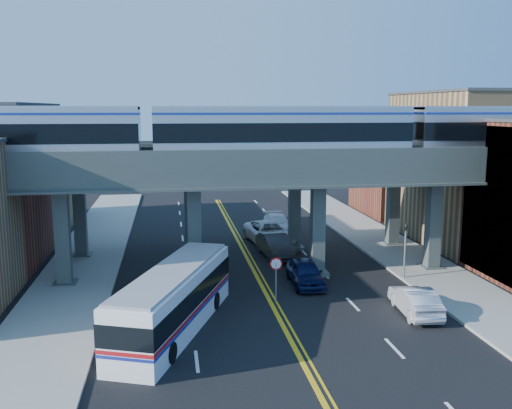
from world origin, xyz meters
TOP-DOWN VIEW (x-y plane):
  - ground at (0.00, 0.00)m, footprint 120.00×120.00m
  - sidewalk_west at (-11.50, 10.00)m, footprint 5.00×70.00m
  - sidewalk_east at (11.50, 10.00)m, footprint 5.00×70.00m
  - building_west_c at (-18.50, 29.00)m, footprint 8.00×10.00m
  - building_east_b at (18.50, 16.00)m, footprint 8.00×14.00m
  - building_east_c at (18.50, 29.00)m, footprint 8.00×10.00m
  - mural_panel at (14.55, 4.00)m, footprint 0.10×9.50m
  - elevated_viaduct_near at (0.00, 8.00)m, footprint 52.00×3.60m
  - elevated_viaduct_far at (0.00, 15.00)m, footprint 52.00×3.60m
  - transit_train at (1.60, 8.00)m, footprint 49.46×3.10m
  - stop_sign at (0.30, 3.00)m, footprint 0.76×0.09m
  - traffic_signal at (9.20, 6.00)m, footprint 0.15×0.18m
  - transit_bus at (-5.40, -0.18)m, footprint 6.43×11.60m
  - car_lane_a at (2.71, 5.90)m, footprint 1.96×4.67m
  - car_lane_b at (2.14, 12.90)m, footprint 2.33×5.28m
  - car_lane_c at (2.37, 16.99)m, footprint 3.73×6.75m
  - car_lane_d at (3.86, 21.14)m, footprint 2.18×5.33m
  - car_parked_curb at (7.27, 0.07)m, footprint 1.94×4.68m

SIDE VIEW (x-z plane):
  - ground at x=0.00m, z-range 0.00..0.00m
  - sidewalk_west at x=-11.50m, z-range 0.00..0.16m
  - sidewalk_east at x=11.50m, z-range 0.00..0.16m
  - car_parked_curb at x=7.27m, z-range 0.00..1.51m
  - car_lane_d at x=3.86m, z-range 0.00..1.54m
  - car_lane_a at x=2.71m, z-range 0.00..1.58m
  - car_lane_b at x=2.14m, z-range 0.00..1.68m
  - car_lane_c at x=2.37m, z-range 0.00..1.79m
  - transit_bus at x=-5.40m, z-range 0.04..2.99m
  - stop_sign at x=0.30m, z-range 0.44..3.07m
  - traffic_signal at x=9.20m, z-range 0.25..4.35m
  - building_west_c at x=-18.50m, z-range 0.00..8.00m
  - building_east_c at x=18.50m, z-range 0.00..9.00m
  - mural_panel at x=14.55m, z-range 0.00..9.50m
  - building_east_b at x=18.50m, z-range 0.00..12.00m
  - elevated_viaduct_near at x=0.00m, z-range 2.77..10.17m
  - elevated_viaduct_far at x=0.00m, z-range 2.77..10.17m
  - transit_train at x=1.60m, z-range 7.55..11.17m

